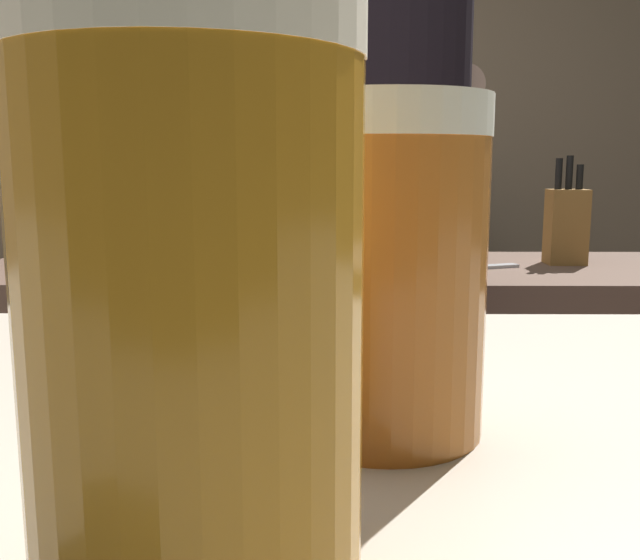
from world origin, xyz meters
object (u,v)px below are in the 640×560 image
(knife_block, at_px, (566,225))
(pint_glass_far, at_px, (384,268))
(bartender, at_px, (380,240))
(pint_glass_near, at_px, (193,307))
(bottle_hot_sauce, at_px, (411,160))
(bottle_soy, at_px, (352,155))
(bottle_vinegar, at_px, (330,156))
(bottle_olive_oil, at_px, (318,160))
(mixing_bowl, at_px, (228,252))
(chefs_knife, at_px, (476,267))

(knife_block, distance_m, pint_glass_far, 1.76)
(bartender, xyz_separation_m, pint_glass_near, (-0.14, -1.25, 0.12))
(bartender, relative_size, bottle_hot_sauce, 8.16)
(pint_glass_far, xyz_separation_m, bottle_soy, (0.09, 2.86, 0.06))
(knife_block, bearing_deg, bottle_soy, 113.60)
(bottle_hot_sauce, relative_size, bottle_vinegar, 0.83)
(pint_glass_near, distance_m, bottle_vinegar, 3.01)
(knife_block, height_order, bottle_olive_oil, bottle_olive_oil)
(bottle_soy, relative_size, bottle_vinegar, 1.04)
(knife_block, relative_size, bottle_vinegar, 1.11)
(bartender, xyz_separation_m, bottle_soy, (0.00, 1.72, 0.18))
(knife_block, distance_m, bottle_hot_sauce, 1.34)
(mixing_bowl, bearing_deg, pint_glass_far, -80.08)
(mixing_bowl, height_order, pint_glass_far, pint_glass_far)
(chefs_knife, height_order, pint_glass_near, pint_glass_near)
(bartender, relative_size, knife_block, 6.08)
(knife_block, bearing_deg, bottle_olive_oil, 117.01)
(mixing_bowl, relative_size, pint_glass_far, 1.37)
(mixing_bowl, height_order, bottle_olive_oil, bottle_olive_oil)
(pint_glass_near, bearing_deg, bottle_olive_oil, 90.08)
(bottle_olive_oil, bearing_deg, bottle_vinegar, -56.09)
(bottle_soy, relative_size, bottle_olive_oil, 1.27)
(bottle_vinegar, relative_size, bottle_olive_oil, 1.22)
(pint_glass_far, bearing_deg, knife_block, 69.25)
(bartender, bearing_deg, chefs_knife, -43.01)
(bottle_hot_sauce, bearing_deg, bottle_olive_oil, 175.59)
(knife_block, xyz_separation_m, pint_glass_far, (-0.62, -1.64, 0.13))
(bottle_vinegar, distance_m, bottle_olive_oil, 0.10)
(knife_block, height_order, bottle_hot_sauce, bottle_hot_sauce)
(pint_glass_far, height_order, bottle_hot_sauce, bottle_hot_sauce)
(chefs_knife, distance_m, pint_glass_near, 1.73)
(pint_glass_near, bearing_deg, bottle_hot_sauce, 82.34)
(chefs_knife, xyz_separation_m, pint_glass_near, (-0.42, -1.66, 0.24))
(bartender, distance_m, pint_glass_near, 1.27)
(pint_glass_near, distance_m, pint_glass_far, 0.13)
(mixing_bowl, xyz_separation_m, bottle_soy, (0.38, 1.16, 0.27))
(bottle_olive_oil, bearing_deg, mixing_bowl, -100.39)
(pint_glass_near, relative_size, bottle_hot_sauce, 0.70)
(pint_glass_near, relative_size, pint_glass_far, 1.11)
(chefs_knife, bearing_deg, bottle_olive_oil, 86.50)
(bottle_vinegar, bearing_deg, knife_block, -63.48)
(bartender, height_order, bottle_vinegar, bartender)
(pint_glass_near, bearing_deg, bottle_vinegar, 89.03)
(pint_glass_far, distance_m, bottle_olive_oil, 2.98)
(knife_block, height_order, pint_glass_far, pint_glass_far)
(bartender, xyz_separation_m, mixing_bowl, (-0.38, 0.55, -0.09))
(pint_glass_far, bearing_deg, bottle_vinegar, 90.10)
(mixing_bowl, relative_size, pint_glass_near, 1.24)
(mixing_bowl, xyz_separation_m, chefs_knife, (0.66, -0.15, -0.02))
(chefs_knife, relative_size, bottle_olive_oil, 1.13)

